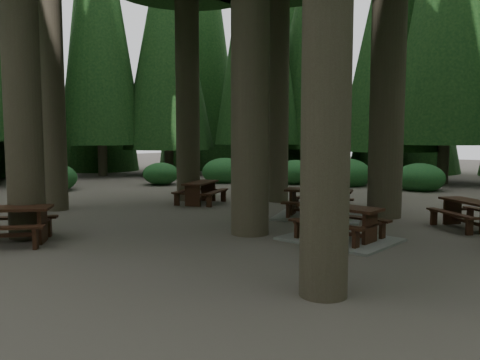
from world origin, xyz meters
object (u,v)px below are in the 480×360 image
Objects in this scene: picnic_table_a at (340,229)px; picnic_table_b at (201,189)px; picnic_table_c at (318,208)px; picnic_table_e at (6,220)px; picnic_table_d at (470,210)px.

picnic_table_a is 1.16× the size of picnic_table_b.
picnic_table_c is 7.53m from picnic_table_e.
picnic_table_c is at bearing 14.73° from picnic_table_e.
picnic_table_b is (-5.96, 2.29, 0.23)m from picnic_table_a.
picnic_table_b is at bearing 49.07° from picnic_table_e.
picnic_table_a is at bearing -7.20° from picnic_table_e.
picnic_table_a is at bearing -130.43° from picnic_table_b.
picnic_table_e is (0.71, -6.66, 0.03)m from picnic_table_b.
picnic_table_b is 6.70m from picnic_table_e.
picnic_table_e is (-5.26, -4.37, 0.26)m from picnic_table_a.
picnic_table_b is 7.90m from picnic_table_d.
picnic_table_a is at bearing -82.81° from picnic_table_d.
picnic_table_d is at bearing 62.69° from picnic_table_a.
picnic_table_d is 0.90× the size of picnic_table_e.
picnic_table_b is 0.73× the size of picnic_table_c.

